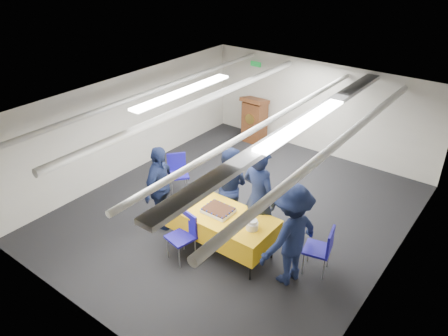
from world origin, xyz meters
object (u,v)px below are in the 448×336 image
at_px(serving_table, 222,224).
at_px(chair_right, 323,247).
at_px(chair_near, 185,232).
at_px(sailor_c, 160,188).
at_px(sheet_cake, 218,210).
at_px(chair_left, 177,169).
at_px(podium, 255,120).
at_px(sailor_b, 228,186).
at_px(sailor_a, 259,198).
at_px(sailor_d, 290,235).

relative_size(serving_table, chair_right, 2.19).
xyz_separation_m(chair_near, sailor_c, (-0.98, 0.43, 0.30)).
bearing_deg(chair_right, chair_near, -152.87).
height_order(chair_near, chair_right, same).
height_order(sheet_cake, chair_left, chair_left).
bearing_deg(sheet_cake, podium, 115.84).
bearing_deg(chair_left, chair_near, -44.37).
xyz_separation_m(serving_table, sailor_c, (-1.37, -0.10, 0.27)).
bearing_deg(sailor_c, podium, -7.04).
bearing_deg(sailor_b, sheet_cake, 96.25).
xyz_separation_m(chair_left, sailor_a, (2.37, -0.49, 0.44)).
relative_size(chair_near, chair_left, 1.00).
distance_m(sailor_c, sailor_d, 2.67).
height_order(chair_right, sailor_c, sailor_c).
height_order(sheet_cake, podium, podium).
relative_size(chair_near, sailor_c, 0.53).
bearing_deg(chair_near, sailor_d, 19.20).
relative_size(chair_left, sailor_c, 0.53).
xyz_separation_m(sheet_cake, chair_near, (-0.32, -0.53, -0.28)).
bearing_deg(chair_near, podium, 109.88).
bearing_deg(serving_table, chair_near, -126.04).
height_order(podium, sailor_d, sailor_d).
bearing_deg(sheet_cake, chair_right, 16.85).
relative_size(sailor_b, sailor_d, 0.92).
distance_m(chair_near, chair_right, 2.31).
bearing_deg(serving_table, sailor_d, 2.38).
xyz_separation_m(podium, chair_right, (3.75, -3.63, -0.08)).
xyz_separation_m(podium, chair_near, (1.69, -4.68, -0.08)).
bearing_deg(sailor_b, serving_table, 100.71).
bearing_deg(sailor_a, sailor_c, 28.97).
xyz_separation_m(chair_right, sailor_a, (-1.25, -0.00, 0.44)).
xyz_separation_m(chair_right, sailor_c, (-3.03, -0.62, 0.30)).
xyz_separation_m(chair_near, sailor_b, (-0.02, 1.27, 0.28)).
height_order(sheet_cake, chair_near, chair_near).
relative_size(chair_near, sailor_d, 0.49).
xyz_separation_m(chair_near, sailor_d, (1.69, 0.59, 0.35)).
relative_size(chair_near, chair_right, 1.00).
distance_m(serving_table, sailor_b, 0.87).
xyz_separation_m(chair_right, sailor_b, (-2.07, 0.22, 0.28)).
relative_size(sheet_cake, sailor_c, 0.31).
height_order(sheet_cake, chair_right, chair_right).
height_order(chair_right, chair_left, same).
relative_size(sheet_cake, podium, 0.41).
bearing_deg(sheet_cake, sailor_d, 2.53).
bearing_deg(chair_right, serving_table, -162.70).
bearing_deg(podium, chair_right, -44.12).
xyz_separation_m(chair_left, sailor_d, (3.26, -0.95, 0.35)).
bearing_deg(sailor_b, chair_left, -28.01).
height_order(serving_table, sailor_a, sailor_a).
bearing_deg(sailor_b, chair_right, 155.91).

